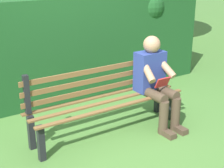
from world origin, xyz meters
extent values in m
plane|color=#477533|center=(0.00, 0.00, 0.00)|extent=(60.00, 60.00, 0.00)
cube|color=black|center=(-0.94, 0.15, 0.21)|extent=(0.07, 0.07, 0.41)
cube|color=black|center=(0.94, 0.15, 0.21)|extent=(0.07, 0.07, 0.41)
cube|color=black|center=(-0.94, -0.15, 0.21)|extent=(0.07, 0.07, 0.41)
cube|color=black|center=(0.94, -0.15, 0.21)|extent=(0.07, 0.07, 0.41)
cube|color=brown|center=(0.00, -0.20, 0.42)|extent=(2.03, 0.06, 0.02)
cube|color=brown|center=(0.00, 0.00, 0.42)|extent=(2.03, 0.06, 0.02)
cube|color=brown|center=(0.00, 0.20, 0.42)|extent=(2.03, 0.06, 0.02)
cube|color=black|center=(-0.94, -0.19, 0.66)|extent=(0.06, 0.06, 0.45)
cube|color=black|center=(0.94, -0.19, 0.66)|extent=(0.06, 0.06, 0.45)
cube|color=brown|center=(0.00, -0.19, 0.53)|extent=(2.03, 0.02, 0.06)
cube|color=brown|center=(0.00, -0.19, 0.66)|extent=(2.03, 0.02, 0.06)
cube|color=brown|center=(0.00, -0.19, 0.78)|extent=(2.03, 0.02, 0.06)
cube|color=navy|center=(-0.67, -0.02, 0.69)|extent=(0.38, 0.22, 0.52)
sphere|color=#A57A5B|center=(-0.67, 0.00, 1.05)|extent=(0.22, 0.22, 0.22)
cylinder|color=#473828|center=(-0.77, 0.19, 0.45)|extent=(0.13, 0.42, 0.13)
cylinder|color=#473828|center=(-0.57, 0.19, 0.45)|extent=(0.13, 0.42, 0.13)
cylinder|color=#473828|center=(-0.77, 0.40, 0.22)|extent=(0.12, 0.12, 0.43)
cylinder|color=#473828|center=(-0.57, 0.40, 0.22)|extent=(0.12, 0.12, 0.43)
cube|color=#473828|center=(-0.77, 0.48, 0.04)|extent=(0.10, 0.24, 0.07)
cube|color=#473828|center=(-0.57, 0.48, 0.04)|extent=(0.10, 0.24, 0.07)
cylinder|color=#A57A5B|center=(-0.82, 0.12, 0.75)|extent=(0.14, 0.32, 0.26)
cylinder|color=#A57A5B|center=(-0.52, 0.12, 0.75)|extent=(0.14, 0.32, 0.26)
cube|color=#B22626|center=(-0.67, 0.24, 0.61)|extent=(0.20, 0.07, 0.13)
cube|color=#19471E|center=(-0.31, -1.47, 0.78)|extent=(4.63, 0.64, 1.55)
sphere|color=#19471E|center=(-1.70, -1.37, 1.32)|extent=(0.58, 0.58, 0.58)
cylinder|color=brown|center=(-3.09, -3.41, 1.11)|extent=(0.36, 0.36, 2.22)
camera|label=1|loc=(2.06, 3.24, 2.04)|focal=54.58mm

